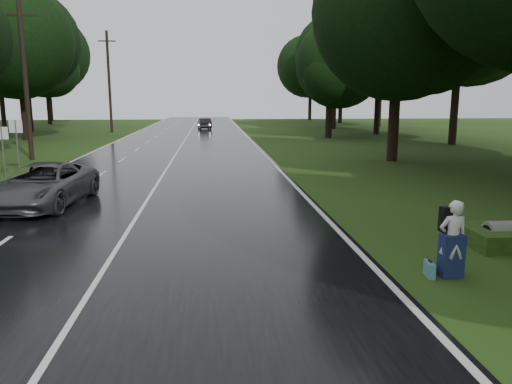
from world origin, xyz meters
The scene contains 17 objects.
ground centered at (0.00, 0.00, 0.00)m, with size 160.00×160.00×0.00m, color #264213.
road centered at (0.00, 20.00, 0.02)m, with size 12.00×140.00×0.04m, color black.
lane_center centered at (0.00, 20.00, 0.04)m, with size 0.12×140.00×0.01m, color silver.
grey_car centered at (-3.37, 7.13, 0.76)m, with size 2.38×5.17×1.44m, color #424446.
far_car centered at (1.55, 49.76, 0.69)m, with size 1.37×3.94×1.30m, color black.
hitchhiker centered at (7.23, -0.55, 0.75)m, with size 0.61×0.55×1.62m.
suitcase centered at (6.80, -0.53, 0.16)m, with size 0.13×0.44×0.31m, color teal.
culvert centered at (9.78, 1.41, 0.00)m, with size 0.63×0.63×1.27m, color slate.
utility_pole_mid centered at (-8.50, 20.71, 0.00)m, with size 1.80×0.28×9.30m, color black, non-canonical shape.
utility_pole_far centered at (-8.50, 45.14, 0.00)m, with size 1.80×0.28×10.73m, color black, non-canonical shape.
road_sign_a centered at (-7.20, 13.55, 0.00)m, with size 0.57×0.10×2.38m, color white, non-canonical shape.
road_sign_b centered at (-7.20, 15.24, 0.00)m, with size 0.63×0.10×2.62m, color white, non-canonical shape.
tree_left_e centered at (-14.21, 35.88, 0.00)m, with size 9.21×9.21×14.39m, color black, non-canonical shape.
tree_left_f centered at (-17.60, 46.75, 0.00)m, with size 10.86×10.86×16.96m, color black, non-canonical shape.
tree_right_d centered at (13.05, 18.25, 0.00)m, with size 9.08×9.08×14.18m, color black, non-canonical shape.
tree_right_e centered at (13.39, 35.68, 0.00)m, with size 7.20×7.20×11.24m, color black, non-canonical shape.
tree_right_f centered at (17.35, 49.63, 0.00)m, with size 9.99×9.99×15.61m, color black, non-canonical shape.
Camera 1 is at (2.34, -9.76, 3.63)m, focal length 34.20 mm.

